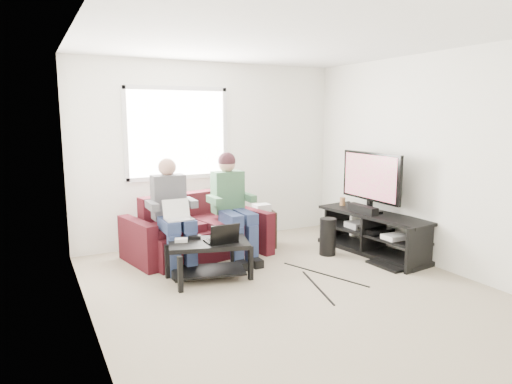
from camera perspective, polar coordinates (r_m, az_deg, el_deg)
floor at (r=5.03m, az=4.13°, el=-12.00°), size 4.50×4.50×0.00m
ceiling at (r=4.74m, az=4.53°, el=18.65°), size 4.50×4.50×0.00m
wall_back at (r=6.73m, az=-5.69°, el=4.83°), size 4.50×0.00×4.50m
wall_front at (r=3.05m, az=26.82°, el=-1.81°), size 4.50×0.00×4.50m
wall_left at (r=4.06m, az=-20.58°, el=1.21°), size 0.00×4.50×4.50m
wall_right at (r=6.00m, az=20.93°, el=3.68°), size 0.00×4.50×4.50m
window at (r=6.53m, az=-9.79°, el=7.24°), size 1.48×0.04×1.28m
sofa at (r=6.12m, az=-7.47°, el=-5.14°), size 1.89×1.09×0.81m
person_left at (r=5.63m, az=-10.40°, el=-2.08°), size 0.40×0.71×1.33m
person_right at (r=5.91m, az=-3.03°, el=-0.80°), size 0.40×0.71×1.38m
laptop_silver at (r=5.42m, az=-9.68°, el=-2.81°), size 0.39×0.34×0.24m
coffee_table at (r=5.24m, az=-5.95°, el=-7.39°), size 1.00×0.76×0.44m
laptop_black at (r=5.14m, az=-4.42°, el=-4.94°), size 0.38×0.30×0.24m
controller_a at (r=5.22m, az=-9.33°, el=-5.96°), size 0.16×0.13×0.04m
controller_b at (r=5.33m, az=-7.68°, el=-5.59°), size 0.16×0.13×0.04m
controller_c at (r=5.44m, az=-3.58°, el=-5.21°), size 0.15×0.11×0.04m
tv_stand at (r=6.40m, az=14.48°, el=-5.25°), size 0.72×1.72×0.55m
tv at (r=6.32m, az=14.15°, el=1.66°), size 0.12×1.10×0.81m
soundbar at (r=6.32m, az=13.19°, el=-2.08°), size 0.12×0.50×0.10m
drink_cup at (r=6.76m, az=10.77°, el=-1.16°), size 0.08×0.08×0.12m
console_white at (r=6.10m, az=16.99°, el=-5.38°), size 0.30×0.22×0.06m
console_grey at (r=6.60m, az=12.79°, el=-3.98°), size 0.34×0.26×0.08m
console_black at (r=6.34m, az=14.80°, el=-4.66°), size 0.38×0.30×0.07m
subwoofer at (r=6.19m, az=8.96°, el=-5.53°), size 0.22×0.22×0.50m
keyboard_floor at (r=5.91m, az=15.77°, el=-8.88°), size 0.20×0.51×0.03m
end_table at (r=6.48m, az=0.70°, el=-4.48°), size 0.35×0.35×0.62m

